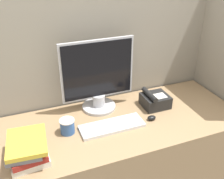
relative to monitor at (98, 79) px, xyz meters
name	(u,v)px	position (x,y,z in m)	size (l,w,h in m)	color
cubicle_panel_rear	(100,89)	(0.06, 0.16, -0.17)	(2.09, 0.04, 1.60)	gray
cubicle_panel_right	(223,89)	(0.94, -0.18, -0.17)	(0.04, 0.73, 1.60)	gray
desk	(118,164)	(0.06, -0.21, -0.60)	(1.69, 0.67, 0.74)	#937551
monitor	(98,79)	(0.00, 0.00, 0.00)	(0.51, 0.24, 0.50)	#B7B7BC
keyboard	(112,126)	(0.00, -0.26, -0.21)	(0.41, 0.14, 0.02)	silver
mouse	(152,118)	(0.28, -0.27, -0.21)	(0.06, 0.04, 0.03)	black
coffee_cup	(67,126)	(-0.27, -0.20, -0.18)	(0.09, 0.09, 0.09)	#335999
book_stack	(27,150)	(-0.53, -0.35, -0.16)	(0.23, 0.27, 0.13)	silver
desk_telephone	(155,100)	(0.38, -0.13, -0.18)	(0.18, 0.18, 0.12)	black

